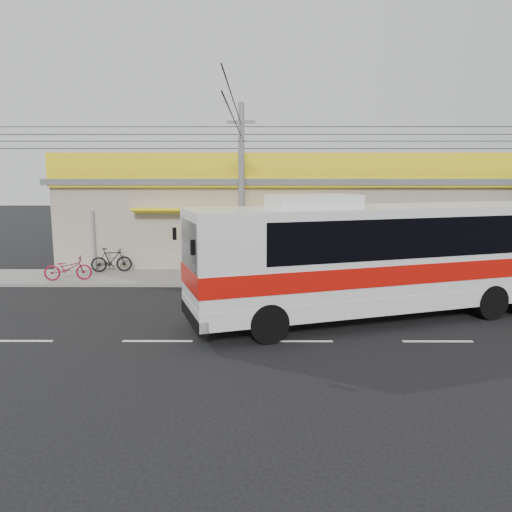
{
  "coord_description": "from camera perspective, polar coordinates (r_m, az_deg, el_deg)",
  "views": [
    {
      "loc": [
        -1.14,
        -16.13,
        4.71
      ],
      "look_at": [
        -1.2,
        2.0,
        1.73
      ],
      "focal_mm": 35.0,
      "sensor_mm": 36.0,
      "label": 1
    }
  ],
  "objects": [
    {
      "name": "utility_pole",
      "position": [
        20.4,
        -1.69,
        13.49
      ],
      "size": [
        34.0,
        14.0,
        7.51
      ],
      "color": "slate",
      "rests_on": "ground"
    },
    {
      "name": "motorbike_red",
      "position": [
        23.14,
        -20.69,
        -1.32
      ],
      "size": [
        2.09,
        1.03,
        1.05
      ],
      "primitive_type": "imported",
      "rotation": [
        0.0,
        0.0,
        1.74
      ],
      "color": "maroon",
      "rests_on": "sidewalk"
    },
    {
      "name": "ground",
      "position": [
        16.85,
        4.1,
        -6.93
      ],
      "size": [
        120.0,
        120.0,
        0.0
      ],
      "primitive_type": "plane",
      "color": "black",
      "rests_on": "ground"
    },
    {
      "name": "motorbike_dark",
      "position": [
        24.44,
        -16.2,
        -0.44
      ],
      "size": [
        1.95,
        0.87,
        1.13
      ],
      "primitive_type": "imported",
      "rotation": [
        0.0,
        0.0,
        1.76
      ],
      "color": "black",
      "rests_on": "sidewalk"
    },
    {
      "name": "coach_bus",
      "position": [
        17.0,
        15.63,
        0.46
      ],
      "size": [
        13.5,
        6.77,
        4.09
      ],
      "rotation": [
        0.0,
        0.0,
        0.31
      ],
      "color": "silver",
      "rests_on": "ground"
    },
    {
      "name": "lane_markings",
      "position": [
        14.47,
        4.78,
        -9.7
      ],
      "size": [
        50.0,
        0.12,
        0.01
      ],
      "primitive_type": null,
      "color": "silver",
      "rests_on": "ground"
    },
    {
      "name": "storefront_building",
      "position": [
        27.8,
        2.54,
        4.35
      ],
      "size": [
        22.6,
        9.2,
        5.7
      ],
      "color": "#9D957F",
      "rests_on": "ground"
    },
    {
      "name": "sidewalk",
      "position": [
        22.64,
        3.08,
        -2.49
      ],
      "size": [
        30.0,
        3.2,
        0.15
      ],
      "primitive_type": "cube",
      "color": "slate",
      "rests_on": "ground"
    }
  ]
}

